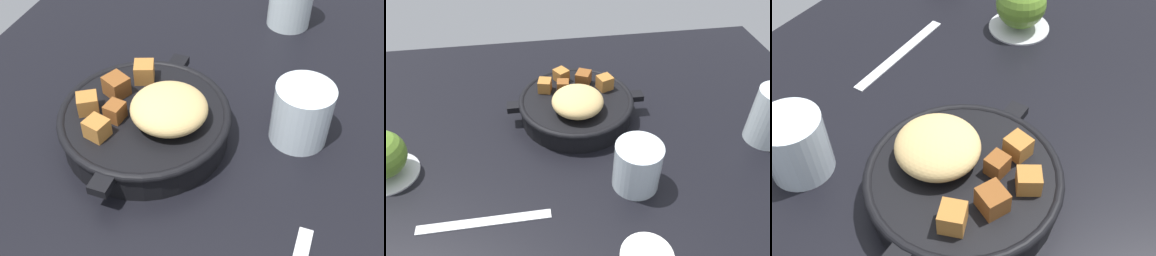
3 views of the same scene
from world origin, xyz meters
TOP-DOWN VIEW (x-y plane):
  - ground_plane at (0.00, 0.00)cm, footprint 114.80×77.97cm
  - cast_iron_skillet at (-4.74, -5.59)cm, footprint 26.80×22.51cm
  - saucer_plate at (29.07, 4.91)cm, footprint 10.11×10.11cm
  - butter_knife at (12.68, 17.23)cm, footprint 20.22×1.74cm
  - water_glass_short at (-11.85, 13.08)cm, footprint 7.67×7.67cm

SIDE VIEW (x-z plane):
  - ground_plane at x=0.00cm, z-range -2.40..0.00cm
  - butter_knife at x=12.68cm, z-range 0.00..0.36cm
  - saucer_plate at x=29.07cm, z-range 0.00..0.60cm
  - cast_iron_skillet at x=-4.74cm, z-range -1.08..7.40cm
  - water_glass_short at x=-11.85cm, z-range 0.00..8.27cm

